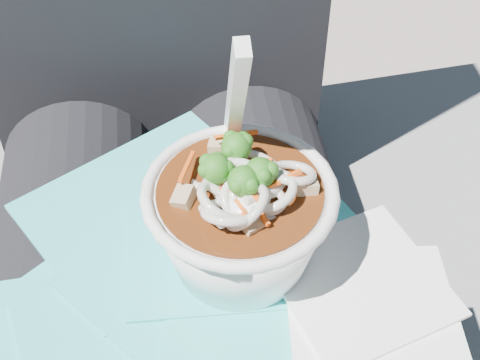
{
  "coord_description": "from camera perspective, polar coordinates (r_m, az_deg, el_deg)",
  "views": [
    {
      "loc": [
        0.01,
        -0.31,
        1.07
      ],
      "look_at": [
        0.05,
        -0.0,
        0.75
      ],
      "focal_mm": 50.0,
      "sensor_mm": 36.0,
      "label": 1
    }
  ],
  "objects": [
    {
      "name": "person_body",
      "position": [
        0.64,
        -5.74,
        -4.93
      ],
      "size": [
        0.34,
        0.94,
        1.03
      ],
      "color": "black",
      "rests_on": "ground"
    },
    {
      "name": "plastic_bag",
      "position": [
        0.51,
        -4.05,
        -9.63
      ],
      "size": [
        0.34,
        0.36,
        0.02
      ],
      "color": "#2DBCBF",
      "rests_on": "lap"
    },
    {
      "name": "udon_bowl",
      "position": [
        0.48,
        0.05,
        -2.97
      ],
      "size": [
        0.14,
        0.14,
        0.19
      ],
      "color": "white",
      "rests_on": "plastic_bag"
    },
    {
      "name": "napkins",
      "position": [
        0.5,
        10.86,
        -10.26
      ],
      "size": [
        0.14,
        0.16,
        0.01
      ],
      "color": "white",
      "rests_on": "plastic_bag"
    },
    {
      "name": "lap",
      "position": [
        0.6,
        -5.03,
        -12.81
      ],
      "size": [
        0.34,
        0.48,
        0.16
      ],
      "color": "black",
      "rests_on": "stone_ledge"
    }
  ]
}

